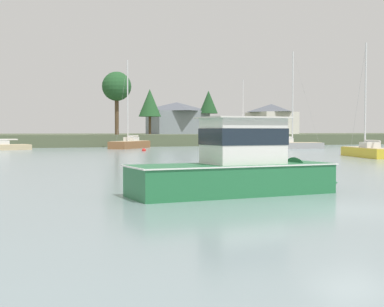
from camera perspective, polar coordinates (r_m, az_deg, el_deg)
ground_plane at (r=17.48m, az=16.31°, el=-5.67°), size 465.85×465.85×0.00m
far_shore_bank at (r=109.88m, az=-15.87°, el=1.47°), size 209.63×56.49×1.83m
sailboat_wood at (r=77.36m, az=-6.45°, el=0.74°), size 7.58×8.42×12.95m
sailboat_yellow at (r=53.55m, az=17.80°, el=-0.08°), size 4.15×8.49×11.29m
sailboat_grey at (r=76.98m, az=9.83°, el=0.72°), size 10.12×4.50×13.96m
cruiser_green at (r=21.21m, az=6.09°, el=-2.33°), size 9.11×2.97×5.22m
mooring_buoy_green at (r=71.79m, az=18.10°, el=0.35°), size 0.36×0.36×0.42m
mooring_buoy_red at (r=66.55m, az=-5.03°, el=0.33°), size 0.50×0.50×0.55m
shore_tree_left at (r=103.42m, az=-4.41°, el=5.25°), size 4.21×4.21×8.46m
shore_tree_far_right at (r=112.12m, az=1.73°, el=5.33°), size 3.79×3.79×8.84m
shore_tree_inland_c at (r=92.53m, az=-7.84°, el=6.86°), size 4.85×4.85×10.46m
cottage_behind_trees at (r=120.69m, az=8.25°, el=3.62°), size 8.55×10.69×6.47m
cottage_near_water at (r=114.11m, az=-1.58°, el=3.75°), size 11.58×10.27×6.57m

